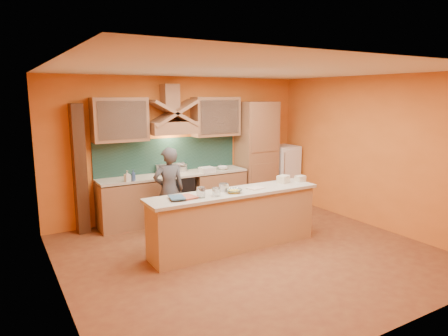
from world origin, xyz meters
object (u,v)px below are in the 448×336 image
fridge (283,174)px  kitchen_scale (224,188)px  mixing_bowl (234,191)px  stove (175,197)px  person (169,190)px

fridge → kitchen_scale: (-2.64, -1.79, 0.35)m
fridge → mixing_bowl: (-2.56, -1.98, 0.33)m
kitchen_scale → stove: bearing=103.4°
mixing_bowl → fridge: bearing=37.7°
stove → person: size_ratio=0.58×
fridge → mixing_bowl: fridge is taller
person → mixing_bowl: person is taller
fridge → stove: bearing=180.0°
person → stove: bearing=-115.7°
person → kitchen_scale: (0.46, -1.13, 0.22)m
stove → mixing_bowl: (0.14, -1.98, 0.53)m
person → kitchen_scale: bearing=117.8°
stove → fridge: (2.70, 0.00, 0.20)m
stove → kitchen_scale: (0.06, -1.79, 0.55)m
mixing_bowl → kitchen_scale: bearing=112.3°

